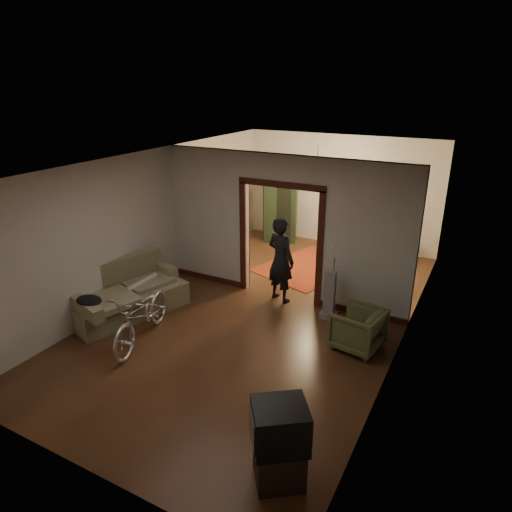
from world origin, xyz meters
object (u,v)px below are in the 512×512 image
Objects in this scene: armchair at (357,328)px; locker at (281,210)px; bicycle at (142,315)px; person at (281,260)px; sofa at (127,290)px; desk at (369,242)px.

locker is at bearing -131.79° from armchair.
person is at bearing 46.34° from bicycle.
locker is at bearing 77.14° from bicycle.
sofa is at bearing -68.41° from armchair.
bicycle is 2.41× the size of armchair.
person is 3.52m from locker.
sofa is 1.16× the size of bicycle.
person reaches higher than locker.
bicycle reaches higher than desk.
sofa is 5.07m from locker.
person is 3.23m from desk.
armchair is at bearing 170.86° from person.
person reaches higher than armchair.
desk is at bearing -87.71° from person.
desk is at bearing 53.16° from bicycle.
locker reaches higher than bicycle.
bicycle is at bearing -108.07° from locker.
desk is (3.15, 4.88, -0.08)m from sofa.
armchair is at bearing -88.27° from desk.
sofa is 1.26× the size of locker.
person is 1.02× the size of locker.
armchair is (3.16, 1.44, -0.13)m from bicycle.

